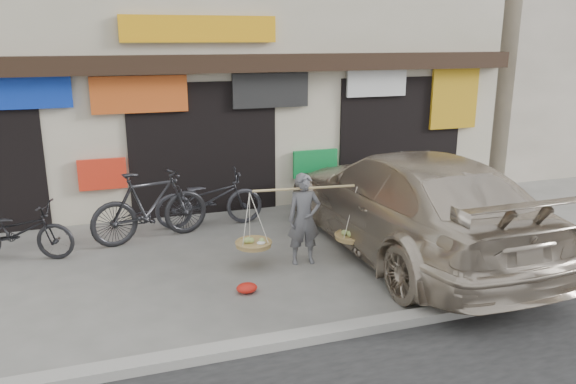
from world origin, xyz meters
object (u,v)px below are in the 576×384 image
object	(u,v)px
street_vendor	(304,223)
bike_0	(18,231)
bike_2	(209,199)
bike_1	(150,206)
suv	(407,202)

from	to	relation	value
street_vendor	bike_0	distance (m)	4.69
bike_2	bike_0	bearing A→B (deg)	104.81
bike_1	suv	distance (m)	4.50
bike_0	bike_1	xyz separation A→B (m)	(2.15, 0.22, 0.16)
bike_2	suv	bearing A→B (deg)	-126.19
suv	bike_0	bearing A→B (deg)	-15.88
street_vendor	suv	size ratio (longest dim) A/B	0.36
bike_0	suv	distance (m)	6.46
suv	bike_2	bearing A→B (deg)	-39.83
street_vendor	bike_2	distance (m)	2.58
bike_1	suv	size ratio (longest dim) A/B	0.36
suv	street_vendor	bearing A→B (deg)	-2.33
bike_1	bike_2	world-z (taller)	bike_1
street_vendor	bike_1	bearing A→B (deg)	146.88
bike_1	bike_2	xyz separation A→B (m)	(1.15, 0.47, -0.10)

